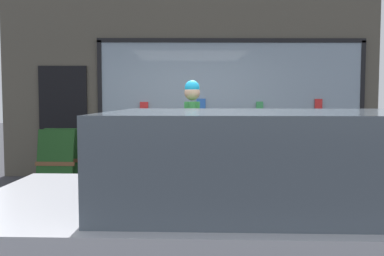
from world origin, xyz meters
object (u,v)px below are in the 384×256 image
(sandwich_board_sign, at_px, (60,162))
(parked_car, at_px, (283,215))
(small_dog, at_px, (217,183))
(person_browsing, at_px, (192,129))
(display_table_main, at_px, (192,145))

(sandwich_board_sign, xyz_separation_m, parked_car, (2.58, -3.81, 0.22))
(small_dog, bearing_deg, person_browsing, 47.07)
(parked_car, bearing_deg, person_browsing, 101.69)
(display_table_main, height_order, sandwich_board_sign, sandwich_board_sign)
(sandwich_board_sign, bearing_deg, person_browsing, -4.01)
(person_browsing, relative_size, small_dog, 3.23)
(display_table_main, bearing_deg, small_dog, -62.22)
(sandwich_board_sign, relative_size, parked_car, 0.25)
(display_table_main, height_order, small_dog, display_table_main)
(small_dog, relative_size, sandwich_board_sign, 0.53)
(sandwich_board_sign, bearing_deg, parked_car, -51.89)
(display_table_main, distance_m, person_browsing, 0.57)
(person_browsing, distance_m, small_dog, 0.86)
(small_dog, distance_m, sandwich_board_sign, 2.45)
(display_table_main, bearing_deg, parked_car, -82.14)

